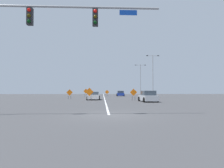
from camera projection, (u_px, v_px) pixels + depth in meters
ground at (109, 115)px, 12.55m from camera, size 155.87×155.87×0.00m
road_centre_stripe at (104, 96)px, 55.78m from camera, size 0.16×86.59×0.01m
traffic_signal_assembly at (30, 27)px, 12.48m from camera, size 12.08×0.44×7.04m
street_lamp_far_right at (153, 73)px, 45.01m from camera, size 2.90×0.24×9.35m
street_lamp_far_left at (140, 78)px, 56.72m from camera, size 3.12×0.24×8.75m
construction_sign_median_near at (70, 93)px, 35.78m from camera, size 1.12×0.15×1.74m
construction_sign_right_lane at (86, 92)px, 47.05m from camera, size 1.14×0.09×1.95m
construction_sign_right_shoulder at (89, 93)px, 30.13m from camera, size 1.23×0.05×1.93m
construction_sign_median_far at (107, 92)px, 51.06m from camera, size 1.09×0.05×1.69m
construction_sign_left_shoulder at (134, 93)px, 31.44m from camera, size 1.12×0.07×1.80m
car_blue_mid at (120, 94)px, 56.42m from camera, size 2.18×4.08×1.44m
car_white_far at (93, 96)px, 33.85m from camera, size 2.11×4.41×1.30m
car_silver_passing at (148, 97)px, 27.59m from camera, size 2.08×4.42×1.49m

